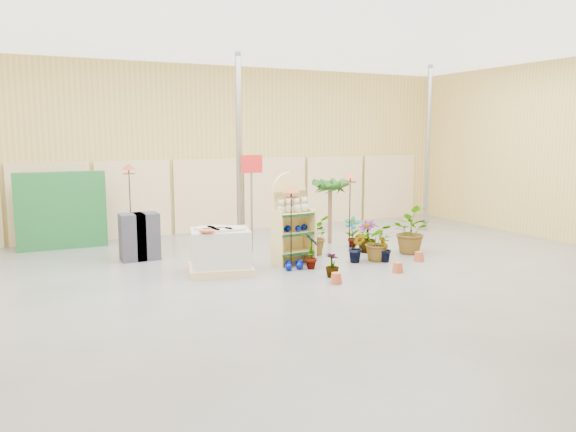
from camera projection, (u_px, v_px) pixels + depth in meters
name	position (u px, v px, depth m)	size (l,w,h in m)	color
room	(287.00, 158.00, 10.68)	(15.20, 12.10, 4.70)	slate
display_shelf	(291.00, 222.00, 11.58)	(0.84, 0.58, 1.89)	#D8BE70
teddy_bears	(294.00, 206.00, 11.46)	(0.70, 0.18, 0.30)	beige
gazing_balls_shelf	(293.00, 229.00, 11.50)	(0.70, 0.24, 0.13)	#000D7E
gazing_balls_floor	(297.00, 265.00, 11.22)	(0.63, 0.39, 0.15)	#000D7E
pallet_stack	(220.00, 251.00, 10.81)	(1.40, 1.25, 0.89)	#D3B584
charcoal_planters	(140.00, 237.00, 11.95)	(0.80, 0.50, 1.00)	#2A2932
trellis_stock	(61.00, 210.00, 13.07)	(2.00, 0.30, 1.80)	#1B5F2B
offer_sign	(252.00, 183.00, 12.66)	(0.50, 0.08, 2.20)	gray
bird_table_front	(291.00, 192.00, 11.01)	(0.34, 0.34, 1.67)	black
bird_table_right	(350.00, 177.00, 13.00)	(0.34, 0.34, 1.80)	black
bird_table_back	(129.00, 170.00, 13.03)	(0.34, 0.34, 1.99)	black
palm	(330.00, 185.00, 13.60)	(0.70, 0.70, 1.68)	brown
potted_plant_0	(312.00, 251.00, 11.13)	(0.40, 0.27, 0.75)	#1B4913
potted_plant_1	(357.00, 247.00, 11.71)	(0.36, 0.29, 0.65)	#1B4913
potted_plant_2	(379.00, 242.00, 11.87)	(0.74, 0.64, 0.82)	#1B4913
potted_plant_3	(367.00, 237.00, 12.71)	(0.41, 0.41, 0.73)	#1B4913
potted_plant_4	(352.00, 232.00, 13.27)	(0.39, 0.27, 0.74)	#1B4913
potted_plant_5	(308.00, 244.00, 11.98)	(0.38, 0.31, 0.69)	#1B4913
potted_plant_6	(313.00, 236.00, 12.51)	(0.76, 0.66, 0.84)	#1B4913
potted_plant_7	(332.00, 265.00, 10.53)	(0.27, 0.27, 0.47)	#1B4913
potted_plant_9	(385.00, 249.00, 11.74)	(0.32, 0.26, 0.58)	#1B4913
potted_plant_10	(408.00, 230.00, 12.62)	(0.93, 0.81, 1.03)	#1B4913
potted_plant_11	(289.00, 238.00, 12.54)	(0.40, 0.40, 0.71)	#1B4913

